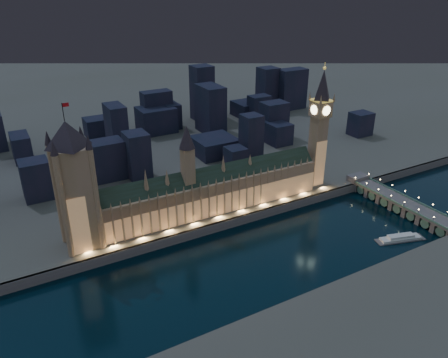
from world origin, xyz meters
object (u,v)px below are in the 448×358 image
palace_of_westminster (210,191)px  river_boat (400,238)px  westminster_bridge (397,203)px  victoria_tower (74,180)px  elizabeth_tower (320,119)px

palace_of_westminster → river_boat: (115.04, -102.38, -24.81)m
palace_of_westminster → river_boat: bearing=-41.7°
palace_of_westminster → westminster_bridge: size_ratio=1.79×
victoria_tower → river_boat: victoria_tower is taller
elizabeth_tower → river_boat: 124.22m
palace_of_westminster → westminster_bridge: bearing=-23.1°
river_boat → elizabeth_tower: bearing=91.3°
westminster_bridge → river_boat: 53.38m
palace_of_westminster → elizabeth_tower: (112.66, 0.19, 45.22)m
palace_of_westminster → westminster_bridge: palace_of_westminster is taller
westminster_bridge → palace_of_westminster: bearing=156.9°
river_boat → palace_of_westminster: bearing=138.3°
palace_of_westminster → victoria_tower: 110.79m
victoria_tower → westminster_bridge: size_ratio=0.95×
palace_of_westminster → river_boat: palace_of_westminster is taller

